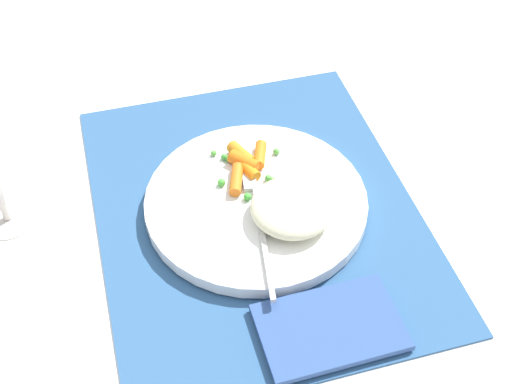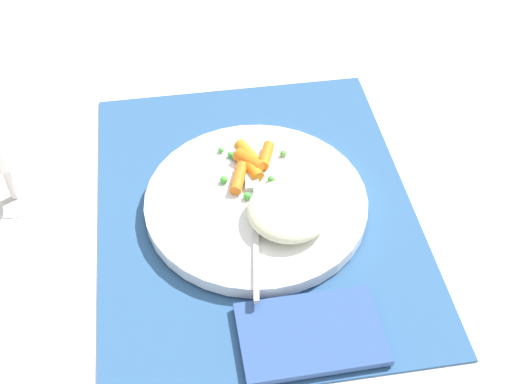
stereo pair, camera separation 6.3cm
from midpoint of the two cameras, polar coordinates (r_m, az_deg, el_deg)
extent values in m
plane|color=white|center=(0.81, -2.23, -1.68)|extent=(2.40, 2.40, 0.00)
cube|color=#2D5684|center=(0.81, -2.24, -1.54)|extent=(0.47, 0.37, 0.01)
cylinder|color=white|center=(0.80, -2.26, -1.00)|extent=(0.26, 0.26, 0.02)
ellipsoid|color=beige|center=(0.77, 0.63, -1.41)|extent=(0.09, 0.09, 0.03)
cylinder|color=orange|center=(0.84, -1.83, 3.06)|extent=(0.04, 0.03, 0.01)
cylinder|color=orange|center=(0.83, -3.06, 2.48)|extent=(0.04, 0.04, 0.02)
cylinder|color=orange|center=(0.84, -3.54, 3.07)|extent=(0.04, 0.03, 0.02)
cylinder|color=orange|center=(0.82, -3.00, 2.07)|extent=(0.05, 0.03, 0.01)
cylinder|color=orange|center=(0.81, -3.89, 0.97)|extent=(0.05, 0.03, 0.01)
sphere|color=green|center=(0.81, -1.18, 1.07)|extent=(0.01, 0.01, 0.01)
sphere|color=#52B23F|center=(0.85, -5.70, 3.18)|extent=(0.01, 0.01, 0.01)
sphere|color=green|center=(0.83, -3.75, 2.27)|extent=(0.01, 0.01, 0.01)
sphere|color=green|center=(0.79, -3.05, -0.41)|extent=(0.01, 0.01, 0.01)
sphere|color=green|center=(0.82, -3.48, 1.68)|extent=(0.01, 0.01, 0.01)
sphere|color=#55A543|center=(0.85, -0.42, 3.32)|extent=(0.01, 0.01, 0.01)
sphere|color=#599F3C|center=(0.81, -0.78, 0.83)|extent=(0.01, 0.01, 0.01)
sphere|color=green|center=(0.84, -4.53, 2.68)|extent=(0.01, 0.01, 0.01)
sphere|color=green|center=(0.84, -4.85, 2.86)|extent=(0.01, 0.01, 0.01)
sphere|color=green|center=(0.81, -5.15, 0.70)|extent=(0.01, 0.01, 0.01)
cube|color=silver|center=(0.82, -2.50, 1.25)|extent=(0.05, 0.02, 0.01)
cube|color=silver|center=(0.75, -1.80, -4.26)|extent=(0.16, 0.03, 0.01)
cylinder|color=silver|center=(0.87, -22.05, -2.15)|extent=(0.07, 0.07, 0.00)
cube|color=#33518C|center=(0.71, 3.62, -11.35)|extent=(0.10, 0.15, 0.01)
camera|label=1|loc=(0.03, -92.30, -2.41)|focal=47.75mm
camera|label=2|loc=(0.03, 87.70, 2.41)|focal=47.75mm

